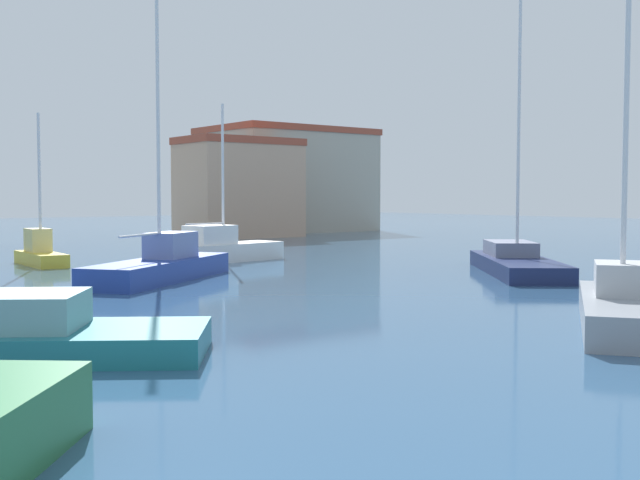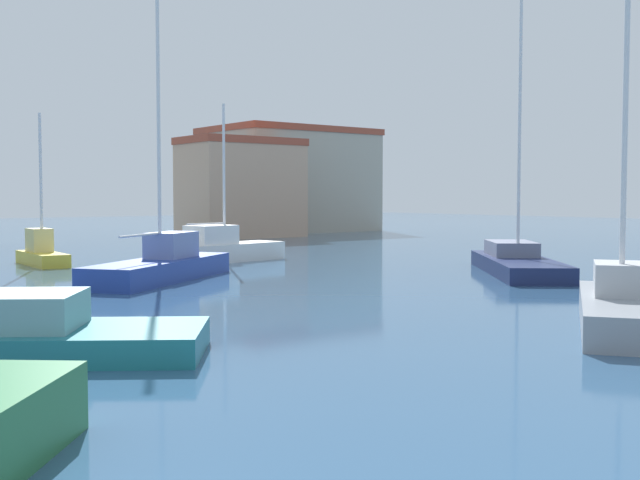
{
  "view_description": "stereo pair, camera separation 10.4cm",
  "coord_description": "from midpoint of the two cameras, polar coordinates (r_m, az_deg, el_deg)",
  "views": [
    {
      "loc": [
        1.65,
        -4.52,
        2.91
      ],
      "look_at": [
        16.31,
        14.14,
        1.56
      ],
      "focal_mm": 43.91,
      "sensor_mm": 36.0,
      "label": 1
    },
    {
      "loc": [
        1.73,
        -4.58,
        2.91
      ],
      "look_at": [
        16.31,
        14.14,
        1.56
      ],
      "focal_mm": 43.91,
      "sensor_mm": 36.0,
      "label": 2
    }
  ],
  "objects": [
    {
      "name": "sailboat_yellow_far_left",
      "position": [
        34.86,
        -19.81,
        -0.8
      ],
      "size": [
        1.35,
        4.08,
        6.35
      ],
      "color": "gold",
      "rests_on": "water"
    },
    {
      "name": "sailboat_blue_mid_harbor",
      "position": [
        27.46,
        -11.58,
        -1.69
      ],
      "size": [
        7.17,
        5.93,
        12.39
      ],
      "color": "#233D93",
      "rests_on": "water"
    },
    {
      "name": "water",
      "position": [
        28.08,
        -9.66,
        -2.75
      ],
      "size": [
        160.0,
        160.0,
        0.0
      ],
      "primitive_type": "plane",
      "color": "#2D5175",
      "rests_on": "ground"
    },
    {
      "name": "sailboat_navy_inner_mooring",
      "position": [
        30.41,
        13.96,
        -1.44
      ],
      "size": [
        7.07,
        7.76,
        12.54
      ],
      "color": "#19234C",
      "rests_on": "water"
    },
    {
      "name": "warehouse_block",
      "position": [
        64.66,
        -2.45,
        4.39
      ],
      "size": [
        12.8,
        9.18,
        8.4
      ],
      "color": "#B2A893",
      "rests_on": "ground"
    },
    {
      "name": "sailboat_white_center_channel",
      "position": [
        34.67,
        -7.36,
        -0.58
      ],
      "size": [
        6.1,
        2.78,
        6.93
      ],
      "color": "white",
      "rests_on": "water"
    },
    {
      "name": "harbor_office",
      "position": [
        55.18,
        -5.97,
        3.81
      ],
      "size": [
        8.11,
        5.12,
        6.93
      ],
      "color": "tan",
      "rests_on": "ground"
    },
    {
      "name": "sailboat_grey_distant_east",
      "position": [
        18.47,
        20.98,
        -4.48
      ],
      "size": [
        6.19,
        4.96,
        7.52
      ],
      "color": "gray",
      "rests_on": "water"
    }
  ]
}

